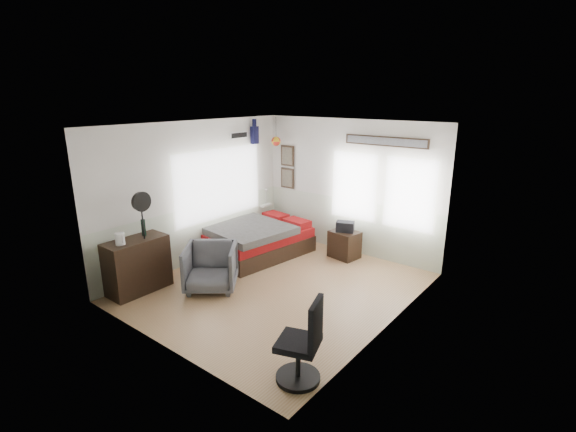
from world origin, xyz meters
name	(u,v)px	position (x,y,z in m)	size (l,w,h in m)	color
ground_plane	(278,287)	(0.00, 0.00, -0.01)	(4.00, 4.50, 0.01)	#A77749
room_shell	(281,192)	(-0.08, 0.19, 1.61)	(4.02, 4.52, 2.71)	silver
wall_decor	(297,147)	(-1.10, 1.96, 2.10)	(3.55, 1.32, 1.44)	#35251A
bed	(257,240)	(-1.30, 0.91, 0.31)	(1.65, 2.16, 0.64)	black
dresser	(137,265)	(-1.74, -1.52, 0.45)	(0.48, 1.00, 0.90)	black
armchair	(211,267)	(-0.85, -0.73, 0.38)	(0.82, 0.84, 0.77)	#4E4F53
nightstand	(344,244)	(0.18, 1.87, 0.27)	(0.54, 0.44, 0.54)	black
task_chair	(303,348)	(1.75, -1.68, 0.42)	(0.58, 0.58, 1.03)	black
kettle	(120,239)	(-1.69, -1.79, 1.00)	(0.17, 0.14, 0.19)	silver
bottle	(143,228)	(-1.79, -1.31, 1.04)	(0.07, 0.07, 0.28)	black
stand_fan	(141,202)	(-1.63, -1.40, 1.51)	(0.09, 0.32, 0.79)	black
black_bag	(345,227)	(0.18, 1.87, 0.64)	(0.34, 0.22, 0.20)	black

